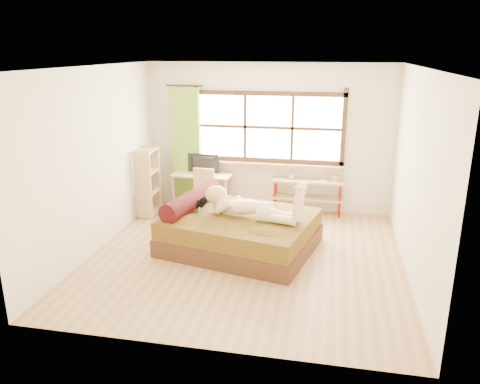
% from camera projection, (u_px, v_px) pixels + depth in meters
% --- Properties ---
extents(floor, '(4.50, 4.50, 0.00)m').
position_uv_depth(floor, '(246.00, 257.00, 6.87)').
color(floor, '#9E754C').
rests_on(floor, ground).
extents(ceiling, '(4.50, 4.50, 0.00)m').
position_uv_depth(ceiling, '(246.00, 67.00, 6.07)').
color(ceiling, white).
rests_on(ceiling, wall_back).
extents(wall_back, '(4.50, 0.00, 4.50)m').
position_uv_depth(wall_back, '(268.00, 138.00, 8.58)').
color(wall_back, silver).
rests_on(wall_back, floor).
extents(wall_front, '(4.50, 0.00, 4.50)m').
position_uv_depth(wall_front, '(202.00, 226.00, 4.36)').
color(wall_front, silver).
rests_on(wall_front, floor).
extents(wall_left, '(0.00, 4.50, 4.50)m').
position_uv_depth(wall_left, '(96.00, 160.00, 6.89)').
color(wall_left, silver).
rests_on(wall_left, floor).
extents(wall_right, '(0.00, 4.50, 4.50)m').
position_uv_depth(wall_right, '(417.00, 176.00, 6.05)').
color(wall_right, silver).
rests_on(wall_right, floor).
extents(window, '(2.80, 0.16, 1.46)m').
position_uv_depth(window, '(268.00, 130.00, 8.50)').
color(window, '#FFEDBF').
rests_on(window, wall_back).
extents(curtain, '(0.55, 0.10, 2.20)m').
position_uv_depth(curtain, '(186.00, 147.00, 8.82)').
color(curtain, '#5E9C2A').
rests_on(curtain, wall_back).
extents(bed, '(2.45, 2.13, 0.81)m').
position_uv_depth(bed, '(237.00, 230.00, 7.10)').
color(bed, '#331E0F').
rests_on(bed, floor).
extents(woman, '(1.54, 0.74, 0.64)m').
position_uv_depth(woman, '(250.00, 197.00, 6.84)').
color(woman, beige).
rests_on(woman, bed).
extents(kitten, '(0.34, 0.19, 0.25)m').
position_uv_depth(kitten, '(196.00, 202.00, 7.20)').
color(kitten, black).
rests_on(kitten, bed).
extents(desk, '(1.13, 0.56, 0.69)m').
position_uv_depth(desk, '(202.00, 178.00, 8.74)').
color(desk, '#A27F58').
rests_on(desk, floor).
extents(monitor, '(0.61, 0.11, 0.35)m').
position_uv_depth(monitor, '(202.00, 164.00, 8.71)').
color(monitor, black).
rests_on(monitor, desk).
extents(chair, '(0.41, 0.41, 0.87)m').
position_uv_depth(chair, '(202.00, 190.00, 8.41)').
color(chair, '#A27F58').
rests_on(chair, floor).
extents(pipe_shelf, '(1.28, 0.32, 0.73)m').
position_uv_depth(pipe_shelf, '(308.00, 189.00, 8.52)').
color(pipe_shelf, '#A27F58').
rests_on(pipe_shelf, floor).
extents(cup, '(0.11, 0.11, 0.09)m').
position_uv_depth(cup, '(292.00, 177.00, 8.52)').
color(cup, gray).
rests_on(cup, pipe_shelf).
extents(book, '(0.15, 0.20, 0.02)m').
position_uv_depth(book, '(319.00, 180.00, 8.44)').
color(book, gray).
rests_on(book, pipe_shelf).
extents(bookshelf, '(0.33, 0.55, 1.23)m').
position_uv_depth(bookshelf, '(148.00, 182.00, 8.45)').
color(bookshelf, '#A27F58').
rests_on(bookshelf, floor).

